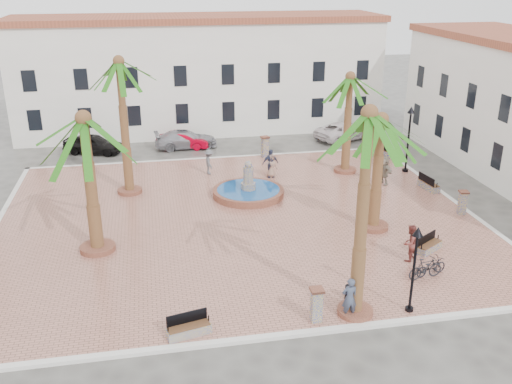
# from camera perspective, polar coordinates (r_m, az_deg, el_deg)

# --- Properties ---
(ground) EXTENTS (120.00, 120.00, 0.00)m
(ground) POSITION_cam_1_polar(r_m,az_deg,el_deg) (31.68, -1.78, -2.82)
(ground) COLOR #56544F
(ground) RESTS_ON ground
(plaza) EXTENTS (26.00, 22.00, 0.15)m
(plaza) POSITION_cam_1_polar(r_m,az_deg,el_deg) (31.65, -1.78, -2.70)
(plaza) COLOR #AF6E5D
(plaza) RESTS_ON ground
(kerb_n) EXTENTS (26.30, 0.30, 0.16)m
(kerb_n) POSITION_cam_1_polar(r_m,az_deg,el_deg) (41.84, -4.18, 3.37)
(kerb_n) COLOR silver
(kerb_n) RESTS_ON ground
(kerb_s) EXTENTS (26.30, 0.30, 0.16)m
(kerb_s) POSITION_cam_1_polar(r_m,az_deg,el_deg) (22.24, 2.87, -14.13)
(kerb_s) COLOR silver
(kerb_s) RESTS_ON ground
(kerb_e) EXTENTS (0.30, 22.30, 0.16)m
(kerb_e) POSITION_cam_1_polar(r_m,az_deg,el_deg) (35.87, 19.19, -0.95)
(kerb_e) COLOR silver
(kerb_e) RESTS_ON ground
(building_north) EXTENTS (30.40, 7.40, 9.50)m
(building_north) POSITION_cam_1_polar(r_m,az_deg,el_deg) (49.44, -5.61, 11.73)
(building_north) COLOR white
(building_north) RESTS_ON ground
(fountain) EXTENTS (4.32, 4.32, 2.23)m
(fountain) POSITION_cam_1_polar(r_m,az_deg,el_deg) (34.53, -0.77, 0.11)
(fountain) COLOR brown
(fountain) RESTS_ON plaza
(palm_nw) EXTENTS (4.87, 4.87, 8.33)m
(palm_nw) POSITION_cam_1_polar(r_m,az_deg,el_deg) (34.10, -13.45, 11.21)
(palm_nw) COLOR brown
(palm_nw) RESTS_ON plaza
(palm_sw) EXTENTS (5.55, 5.55, 7.00)m
(palm_sw) POSITION_cam_1_polar(r_m,az_deg,el_deg) (27.08, -16.71, 5.30)
(palm_sw) COLOR brown
(palm_sw) RESTS_ON plaza
(palm_s) EXTENTS (4.64, 4.64, 8.49)m
(palm_s) POSITION_cam_1_polar(r_m,az_deg,el_deg) (20.61, 11.13, 5.51)
(palm_s) COLOR brown
(palm_s) RESTS_ON plaza
(palm_e) EXTENTS (5.17, 5.17, 6.29)m
(palm_e) POSITION_cam_1_polar(r_m,az_deg,el_deg) (29.27, 12.35, 5.63)
(palm_e) COLOR brown
(palm_e) RESTS_ON plaza
(palm_ne) EXTENTS (4.91, 4.91, 6.77)m
(palm_ne) POSITION_cam_1_polar(r_m,az_deg,el_deg) (37.82, 9.35, 10.15)
(palm_ne) COLOR brown
(palm_ne) RESTS_ON plaza
(bench_s) EXTENTS (1.75, 0.89, 0.89)m
(bench_s) POSITION_cam_1_polar(r_m,az_deg,el_deg) (22.12, -6.74, -13.47)
(bench_s) COLOR gray
(bench_s) RESTS_ON plaza
(bench_se) EXTENTS (1.62, 1.28, 0.85)m
(bench_se) POSITION_cam_1_polar(r_m,az_deg,el_deg) (29.14, 16.93, -5.23)
(bench_se) COLOR gray
(bench_se) RESTS_ON plaza
(bench_e) EXTENTS (0.75, 1.80, 0.92)m
(bench_e) POSITION_cam_1_polar(r_m,az_deg,el_deg) (37.19, 16.85, 0.67)
(bench_e) COLOR gray
(bench_e) RESTS_ON plaza
(bench_ne) EXTENTS (1.19, 1.86, 0.94)m
(bench_ne) POSITION_cam_1_polar(r_m,az_deg,el_deg) (43.20, 12.68, 3.95)
(bench_ne) COLOR gray
(bench_ne) RESTS_ON plaza
(lamppost_s) EXTENTS (0.40, 0.40, 3.71)m
(lamppost_s) POSITION_cam_1_polar(r_m,az_deg,el_deg) (23.05, 15.65, -6.09)
(lamppost_s) COLOR black
(lamppost_s) RESTS_ON plaza
(lamppost_e) EXTENTS (0.49, 0.49, 4.49)m
(lamppost_e) POSITION_cam_1_polar(r_m,az_deg,el_deg) (39.25, 15.10, 6.20)
(lamppost_e) COLOR black
(lamppost_e) RESTS_ON plaza
(bollard_se) EXTENTS (0.52, 0.52, 1.43)m
(bollard_se) POSITION_cam_1_polar(r_m,az_deg,el_deg) (22.60, 6.06, -11.11)
(bollard_se) COLOR gray
(bollard_se) RESTS_ON plaza
(bollard_n) EXTENTS (0.67, 0.67, 1.56)m
(bollard_n) POSITION_cam_1_polar(r_m,az_deg,el_deg) (41.56, 0.90, 4.58)
(bollard_n) COLOR gray
(bollard_n) RESTS_ON plaza
(bollard_e) EXTENTS (0.56, 0.56, 1.38)m
(bollard_e) POSITION_cam_1_polar(r_m,az_deg,el_deg) (33.83, 19.95, -0.96)
(bollard_e) COLOR gray
(bollard_e) RESTS_ON plaza
(litter_bin) EXTENTS (0.32, 0.32, 0.62)m
(litter_bin) POSITION_cam_1_polar(r_m,az_deg,el_deg) (24.37, 9.24, -9.87)
(litter_bin) COLOR black
(litter_bin) RESTS_ON plaza
(cyclist_a) EXTENTS (0.64, 0.43, 1.75)m
(cyclist_a) POSITION_cam_1_polar(r_m,az_deg,el_deg) (22.90, 9.33, -10.44)
(cyclist_a) COLOR #3A4256
(cyclist_a) RESTS_ON plaza
(bicycle_a) EXTENTS (1.70, 0.96, 0.84)m
(bicycle_a) POSITION_cam_1_polar(r_m,az_deg,el_deg) (26.90, 17.10, -7.14)
(bicycle_a) COLOR black
(bicycle_a) RESTS_ON plaza
(cyclist_b) EXTENTS (1.09, 1.01, 1.81)m
(cyclist_b) POSITION_cam_1_polar(r_m,az_deg,el_deg) (27.70, 15.15, -4.94)
(cyclist_b) COLOR brown
(cyclist_b) RESTS_ON plaza
(bicycle_b) EXTENTS (1.76, 0.75, 1.02)m
(bicycle_b) POSITION_cam_1_polar(r_m,az_deg,el_deg) (26.49, 16.59, -7.32)
(bicycle_b) COLOR black
(bicycle_b) RESTS_ON plaza
(pedestrian_fountain_a) EXTENTS (0.93, 0.79, 1.61)m
(pedestrian_fountain_a) POSITION_cam_1_polar(r_m,az_deg,el_deg) (37.52, 1.52, 2.68)
(pedestrian_fountain_a) COLOR #9A7563
(pedestrian_fountain_a) RESTS_ON plaza
(pedestrian_fountain_b) EXTENTS (1.18, 0.65, 1.90)m
(pedestrian_fountain_b) POSITION_cam_1_polar(r_m,az_deg,el_deg) (37.43, 1.44, 2.87)
(pedestrian_fountain_b) COLOR #2E334D
(pedestrian_fountain_b) RESTS_ON plaza
(pedestrian_north) EXTENTS (0.70, 1.13, 1.69)m
(pedestrian_north) POSITION_cam_1_polar(r_m,az_deg,el_deg) (38.18, -4.71, 3.01)
(pedestrian_north) COLOR #56575C
(pedestrian_north) RESTS_ON plaza
(pedestrian_east) EXTENTS (0.98, 1.81, 1.86)m
(pedestrian_east) POSITION_cam_1_polar(r_m,az_deg,el_deg) (37.12, 12.71, 2.15)
(pedestrian_east) COLOR gray
(pedestrian_east) RESTS_ON plaza
(car_black) EXTENTS (4.69, 3.08, 1.48)m
(car_black) POSITION_cam_1_polar(r_m,az_deg,el_deg) (44.69, -15.99, 4.66)
(car_black) COLOR black
(car_black) RESTS_ON ground
(car_red) EXTENTS (4.18, 2.23, 1.31)m
(car_red) POSITION_cam_1_polar(r_m,az_deg,el_deg) (44.61, -7.30, 5.17)
(car_red) COLOR #B20019
(car_red) RESTS_ON ground
(car_silver) EXTENTS (4.90, 2.29, 1.38)m
(car_silver) POSITION_cam_1_polar(r_m,az_deg,el_deg) (44.66, -7.02, 5.26)
(car_silver) COLOR #9898A0
(car_silver) RESTS_ON ground
(car_white) EXTENTS (5.61, 4.23, 1.42)m
(car_white) POSITION_cam_1_polar(r_m,az_deg,el_deg) (47.19, 8.81, 6.06)
(car_white) COLOR silver
(car_white) RESTS_ON ground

